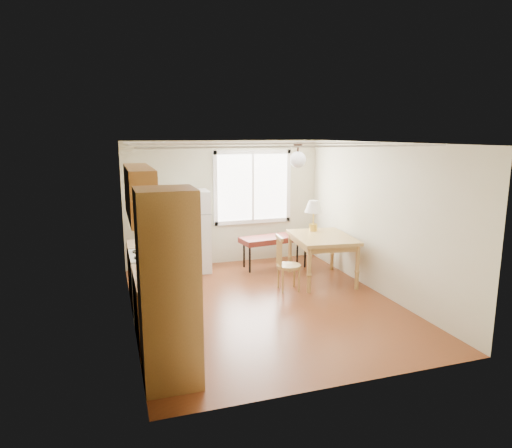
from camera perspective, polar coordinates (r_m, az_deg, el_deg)
name	(u,v)px	position (r m, az deg, el deg)	size (l,w,h in m)	color
room_shell	(265,226)	(6.93, 1.09, -0.26)	(4.60, 5.60, 2.62)	#522311
kitchen_run	(156,275)	(6.08, -12.44, -6.19)	(0.65, 3.40, 2.20)	brown
window_unit	(253,187)	(9.39, -0.41, 4.63)	(1.64, 0.05, 1.51)	white
pendant_light	(298,159)	(7.43, 5.25, 8.14)	(0.26, 0.26, 0.40)	black
refrigerator	(192,231)	(8.86, -7.98, -0.89)	(0.69, 0.70, 1.57)	white
bench	(275,239)	(9.05, 2.34, -1.95)	(1.44, 0.71, 0.64)	#561A14
dining_table	(322,241)	(8.29, 8.27, -2.16)	(1.14, 1.44, 0.83)	olive
chair	(284,260)	(7.73, 3.49, -4.51)	(0.43, 0.42, 0.94)	olive
table_lamp	(314,209)	(8.58, 7.21, 1.89)	(0.33, 0.33, 0.58)	gold
coffee_maker	(158,268)	(5.64, -12.15, -5.38)	(0.21, 0.27, 0.40)	black
kettle	(153,271)	(5.73, -12.71, -5.76)	(0.11, 0.11, 0.21)	red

